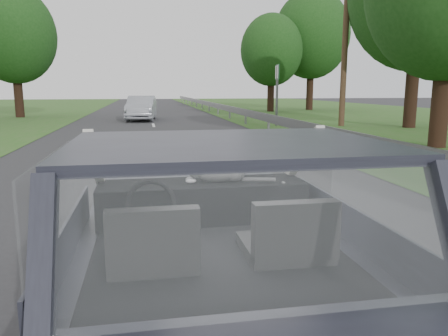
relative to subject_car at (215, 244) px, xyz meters
name	(u,v)px	position (x,y,z in m)	size (l,w,h in m)	color
subject_car	(215,244)	(0.00, 0.00, 0.00)	(1.80, 4.00, 1.45)	black
dashboard	(202,201)	(0.00, 0.62, 0.12)	(1.58, 0.45, 0.30)	black
driver_seat	(153,240)	(-0.40, -0.29, 0.16)	(0.50, 0.72, 0.42)	black
passenger_seat	(289,231)	(0.40, -0.29, 0.16)	(0.50, 0.72, 0.42)	black
steering_wheel	(151,204)	(-0.40, 0.33, 0.20)	(0.36, 0.36, 0.04)	black
cat	(218,172)	(0.12, 0.61, 0.35)	(0.54, 0.17, 0.24)	slate
guardrail	(302,126)	(4.30, 10.00, -0.15)	(0.05, 90.00, 0.32)	gray
other_car	(141,108)	(-0.54, 21.57, -0.07)	(1.58, 4.00, 1.31)	#9EA2AC
highway_sign	(277,96)	(5.58, 16.75, 0.66)	(0.11, 1.11, 2.77)	#1F6B35
utility_pole	(346,34)	(8.51, 16.17, 3.37)	(0.27, 0.27, 8.19)	brown
tree_0	(447,23)	(8.03, 8.76, 2.78)	(4.63, 4.63, 7.01)	#163C12
tree_1	(417,23)	(11.08, 14.83, 3.72)	(5.87, 5.87, 8.90)	#163C12
tree_2	(271,64)	(8.89, 29.01, 2.70)	(4.53, 4.53, 6.86)	#163C12
tree_3	(311,53)	(12.64, 30.80, 3.74)	(5.90, 5.90, 8.94)	#163C12
tree_6	(15,55)	(-7.69, 25.27, 2.91)	(4.80, 4.80, 7.27)	#163C12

